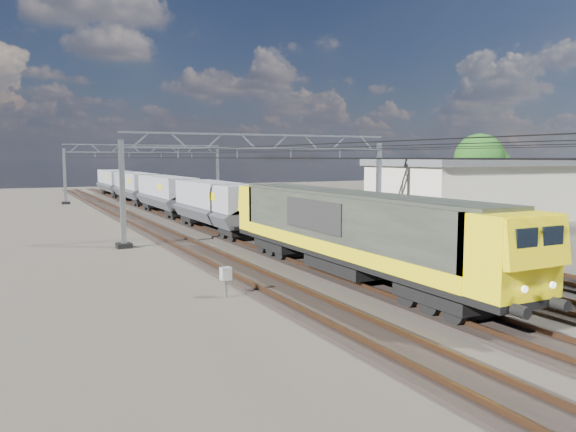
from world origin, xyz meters
name	(u,v)px	position (x,y,z in m)	size (l,w,h in m)	color
ground	(291,246)	(0.00, 0.00, 0.00)	(160.00, 160.00, 0.00)	#29231E
track_outer_west	(199,252)	(-6.00, 0.00, 0.07)	(2.60, 140.00, 0.30)	black
track_loco	(262,247)	(-2.00, 0.00, 0.07)	(2.60, 140.00, 0.30)	black
track_inner_east	(319,243)	(2.00, 0.00, 0.07)	(2.60, 140.00, 0.30)	black
track_outer_east	(371,239)	(6.00, 0.00, 0.07)	(2.60, 140.00, 0.30)	black
catenary_gantry_mid	(265,181)	(0.00, 4.00, 3.91)	(19.90, 0.90, 7.11)	gray
catenary_gantry_far	(146,170)	(0.00, 40.00, 3.91)	(19.90, 0.90, 7.11)	gray
overhead_wires	(242,154)	(0.00, 8.00, 5.75)	(12.03, 140.00, 0.53)	black
locomotive	(349,228)	(-2.00, -9.60, 2.33)	(2.76, 21.10, 3.62)	black
hopper_wagon_lead	(217,202)	(-2.00, 8.09, 2.23)	(3.38, 13.00, 3.25)	black
hopper_wagon_mid	(167,192)	(-2.00, 22.29, 2.23)	(3.38, 13.00, 3.25)	black
hopper_wagon_third	(136,185)	(-2.00, 36.49, 2.23)	(3.38, 13.00, 3.25)	black
hopper_wagon_fourth	(115,181)	(-2.00, 50.69, 2.23)	(3.38, 13.00, 3.25)	black
trackside_cabinet	(226,275)	(-8.24, -10.38, 0.94)	(0.43, 0.34, 1.23)	gray
industrial_shed	(480,189)	(22.00, 6.00, 2.73)	(18.60, 10.60, 5.40)	beige
tree_far	(483,161)	(30.32, 13.79, 5.15)	(5.81, 5.41, 8.07)	#332617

